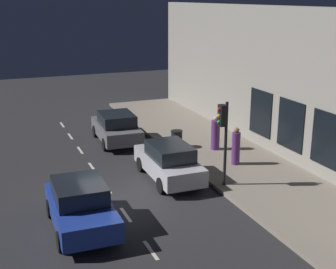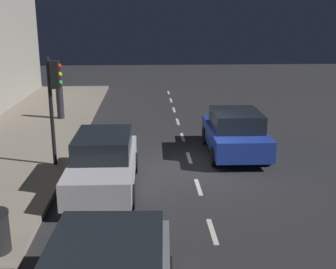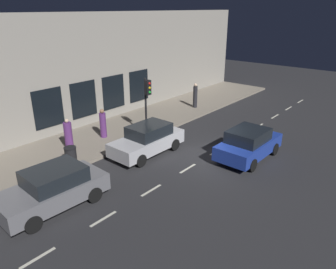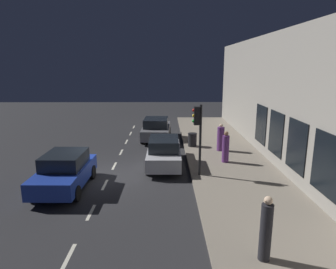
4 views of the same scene
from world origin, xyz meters
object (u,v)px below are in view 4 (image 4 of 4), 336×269
at_px(traffic_light, 198,125).
at_px(parked_car_0, 164,152).
at_px(parked_car_2, 65,171).
at_px(pedestrian_1, 266,230).
at_px(parked_car_1, 156,129).
at_px(pedestrian_0, 226,148).
at_px(pedestrian_2, 221,138).
at_px(trash_bin, 192,140).

height_order(traffic_light, parked_car_0, traffic_light).
xyz_separation_m(traffic_light, parked_car_0, (-1.59, 1.70, -1.80)).
bearing_deg(parked_car_2, parked_car_0, -145.06).
xyz_separation_m(parked_car_0, parked_car_2, (-4.33, -2.90, 0.00)).
bearing_deg(pedestrian_1, parked_car_0, -4.36).
bearing_deg(parked_car_1, pedestrian_0, -52.77).
bearing_deg(pedestrian_2, parked_car_1, -129.47).
distance_m(traffic_light, parked_car_0, 2.94).
distance_m(parked_car_0, trash_bin, 3.95).
bearing_deg(pedestrian_0, parked_car_1, 156.78).
relative_size(parked_car_0, parked_car_2, 1.05).
height_order(parked_car_2, pedestrian_1, pedestrian_1).
bearing_deg(pedestrian_2, trash_bin, -120.88).
bearing_deg(traffic_light, parked_car_1, 105.89).
bearing_deg(pedestrian_1, pedestrian_2, -26.96).
distance_m(pedestrian_0, pedestrian_1, 8.39).
distance_m(pedestrian_1, pedestrian_2, 10.64).
bearing_deg(parked_car_2, pedestrian_0, -156.65).
height_order(traffic_light, pedestrian_0, traffic_light).
height_order(pedestrian_0, pedestrian_2, pedestrian_0).
height_order(parked_car_1, parked_car_2, same).
relative_size(pedestrian_1, trash_bin, 2.15).
relative_size(parked_car_0, pedestrian_2, 2.50).
height_order(pedestrian_1, trash_bin, pedestrian_1).
xyz_separation_m(parked_car_2, trash_bin, (6.16, 6.39, -0.21)).
bearing_deg(parked_car_0, pedestrian_2, 36.14).
relative_size(parked_car_0, pedestrian_0, 2.45).
distance_m(traffic_light, parked_car_1, 8.12).
height_order(parked_car_1, trash_bin, parked_car_1).
bearing_deg(pedestrian_2, parked_car_0, -53.73).
bearing_deg(parked_car_2, pedestrian_1, 144.61).
relative_size(parked_car_1, parked_car_2, 1.05).
xyz_separation_m(parked_car_1, pedestrian_1, (3.32, -14.04, 0.23)).
distance_m(parked_car_2, pedestrian_2, 9.48).
distance_m(parked_car_0, pedestrian_1, 8.58).
bearing_deg(parked_car_2, pedestrian_2, -144.32).
bearing_deg(trash_bin, parked_car_1, 134.95).
height_order(parked_car_0, pedestrian_0, pedestrian_0).
bearing_deg(parked_car_1, pedestrian_1, -74.05).
xyz_separation_m(pedestrian_0, pedestrian_2, (0.14, 2.25, -0.03)).
distance_m(pedestrian_0, pedestrian_2, 2.25).
bearing_deg(pedestrian_1, traffic_light, -12.81).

